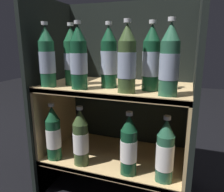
{
  "coord_description": "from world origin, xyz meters",
  "views": [
    {
      "loc": [
        0.31,
        -0.75,
        0.72
      ],
      "look_at": [
        0.0,
        0.13,
        0.49
      ],
      "focal_mm": 35.0,
      "sensor_mm": 36.0,
      "label": 1
    }
  ],
  "objects_px": {
    "bottle_upper_front_3": "(169,62)",
    "bottle_lower_front_0": "(53,134)",
    "bottle_upper_front_0": "(47,59)",
    "bottle_lower_front_3": "(165,153)",
    "bottle_upper_back_2": "(151,60)",
    "bottle_upper_front_1": "(79,59)",
    "bottle_upper_back_1": "(109,59)",
    "bottle_upper_front_2": "(127,61)",
    "bottle_lower_front_1": "(81,139)",
    "bottle_lower_front_2": "(129,147)",
    "bottle_upper_back_0": "(72,58)"
  },
  "relations": [
    {
      "from": "bottle_upper_front_3",
      "to": "bottle_lower_front_0",
      "type": "bearing_deg",
      "value": 180.0
    },
    {
      "from": "bottle_upper_front_0",
      "to": "bottle_lower_front_3",
      "type": "relative_size",
      "value": 1.0
    },
    {
      "from": "bottle_upper_front_0",
      "to": "bottle_upper_back_2",
      "type": "relative_size",
      "value": 1.0
    },
    {
      "from": "bottle_upper_front_1",
      "to": "bottle_upper_back_1",
      "type": "xyz_separation_m",
      "value": [
        0.1,
        0.08,
        -0.0
      ]
    },
    {
      "from": "bottle_upper_front_2",
      "to": "bottle_upper_front_3",
      "type": "height_order",
      "value": "same"
    },
    {
      "from": "bottle_lower_front_1",
      "to": "bottle_upper_front_3",
      "type": "bearing_deg",
      "value": 0.0
    },
    {
      "from": "bottle_upper_back_2",
      "to": "bottle_lower_front_1",
      "type": "bearing_deg",
      "value": -164.64
    },
    {
      "from": "bottle_upper_back_1",
      "to": "bottle_lower_front_3",
      "type": "distance_m",
      "value": 0.45
    },
    {
      "from": "bottle_lower_front_2",
      "to": "bottle_upper_front_3",
      "type": "bearing_deg",
      "value": 0.0
    },
    {
      "from": "bottle_upper_front_1",
      "to": "bottle_lower_front_1",
      "type": "xyz_separation_m",
      "value": [
        -0.0,
        0.0,
        -0.35
      ]
    },
    {
      "from": "bottle_upper_front_0",
      "to": "bottle_upper_front_2",
      "type": "xyz_separation_m",
      "value": [
        0.36,
        0.0,
        -0.0
      ]
    },
    {
      "from": "bottle_upper_front_0",
      "to": "bottle_upper_front_1",
      "type": "relative_size",
      "value": 1.0
    },
    {
      "from": "bottle_upper_front_2",
      "to": "bottle_upper_back_1",
      "type": "distance_m",
      "value": 0.13
    },
    {
      "from": "bottle_upper_front_2",
      "to": "bottle_upper_front_3",
      "type": "relative_size",
      "value": 1.0
    },
    {
      "from": "bottle_lower_front_0",
      "to": "bottle_lower_front_2",
      "type": "bearing_deg",
      "value": 0.0
    },
    {
      "from": "bottle_upper_front_0",
      "to": "bottle_upper_front_2",
      "type": "relative_size",
      "value": 1.0
    },
    {
      "from": "bottle_upper_front_1",
      "to": "bottle_lower_front_3",
      "type": "xyz_separation_m",
      "value": [
        0.36,
        0.0,
        -0.35
      ]
    },
    {
      "from": "bottle_lower_front_3",
      "to": "bottle_upper_back_1",
      "type": "bearing_deg",
      "value": 163.38
    },
    {
      "from": "bottle_upper_front_1",
      "to": "bottle_lower_front_1",
      "type": "relative_size",
      "value": 1.0
    },
    {
      "from": "bottle_upper_front_1",
      "to": "bottle_upper_back_0",
      "type": "bearing_deg",
      "value": 134.49
    },
    {
      "from": "bottle_upper_front_2",
      "to": "bottle_lower_front_1",
      "type": "distance_m",
      "value": 0.41
    },
    {
      "from": "bottle_lower_front_1",
      "to": "bottle_upper_back_0",
      "type": "bearing_deg",
      "value": 132.81
    },
    {
      "from": "bottle_upper_front_1",
      "to": "bottle_lower_front_0",
      "type": "distance_m",
      "value": 0.38
    },
    {
      "from": "bottle_lower_front_0",
      "to": "bottle_lower_front_1",
      "type": "xyz_separation_m",
      "value": [
        0.14,
        0.0,
        -0.0
      ]
    },
    {
      "from": "bottle_upper_front_3",
      "to": "bottle_lower_front_1",
      "type": "height_order",
      "value": "bottle_upper_front_3"
    },
    {
      "from": "bottle_upper_front_2",
      "to": "bottle_lower_front_1",
      "type": "relative_size",
      "value": 1.0
    },
    {
      "from": "bottle_upper_front_0",
      "to": "bottle_lower_front_2",
      "type": "bearing_deg",
      "value": 0.0
    },
    {
      "from": "bottle_upper_back_0",
      "to": "bottle_upper_front_0",
      "type": "bearing_deg",
      "value": -134.49
    },
    {
      "from": "bottle_lower_front_0",
      "to": "bottle_upper_back_2",
      "type": "bearing_deg",
      "value": 10.35
    },
    {
      "from": "bottle_upper_back_0",
      "to": "bottle_lower_front_3",
      "type": "bearing_deg",
      "value": -10.08
    },
    {
      "from": "bottle_upper_back_1",
      "to": "bottle_lower_front_3",
      "type": "bearing_deg",
      "value": -16.62
    },
    {
      "from": "bottle_upper_front_1",
      "to": "bottle_lower_front_3",
      "type": "bearing_deg",
      "value": 0.0
    },
    {
      "from": "bottle_upper_front_0",
      "to": "bottle_lower_front_3",
      "type": "bearing_deg",
      "value": 0.0
    },
    {
      "from": "bottle_upper_back_2",
      "to": "bottle_upper_front_0",
      "type": "bearing_deg",
      "value": -169.79
    },
    {
      "from": "bottle_upper_back_2",
      "to": "bottle_upper_front_3",
      "type": "bearing_deg",
      "value": -45.16
    },
    {
      "from": "bottle_upper_front_3",
      "to": "bottle_lower_front_1",
      "type": "bearing_deg",
      "value": 180.0
    },
    {
      "from": "bottle_upper_front_1",
      "to": "bottle_lower_front_3",
      "type": "relative_size",
      "value": 1.0
    },
    {
      "from": "bottle_upper_front_2",
      "to": "bottle_lower_front_2",
      "type": "distance_m",
      "value": 0.35
    },
    {
      "from": "bottle_upper_back_0",
      "to": "bottle_lower_front_1",
      "type": "relative_size",
      "value": 1.0
    },
    {
      "from": "bottle_lower_front_1",
      "to": "bottle_lower_front_3",
      "type": "distance_m",
      "value": 0.37
    },
    {
      "from": "bottle_upper_front_0",
      "to": "bottle_lower_front_0",
      "type": "distance_m",
      "value": 0.35
    },
    {
      "from": "bottle_lower_front_0",
      "to": "bottle_lower_front_3",
      "type": "bearing_deg",
      "value": 0.0
    },
    {
      "from": "bottle_upper_front_0",
      "to": "bottle_upper_front_1",
      "type": "height_order",
      "value": "same"
    },
    {
      "from": "bottle_upper_front_1",
      "to": "bottle_upper_back_0",
      "type": "height_order",
      "value": "same"
    },
    {
      "from": "bottle_upper_front_1",
      "to": "bottle_lower_front_1",
      "type": "height_order",
      "value": "bottle_upper_front_1"
    },
    {
      "from": "bottle_upper_front_3",
      "to": "bottle_upper_back_1",
      "type": "distance_m",
      "value": 0.27
    },
    {
      "from": "bottle_lower_front_0",
      "to": "bottle_lower_front_2",
      "type": "height_order",
      "value": "same"
    },
    {
      "from": "bottle_upper_front_2",
      "to": "bottle_lower_front_3",
      "type": "height_order",
      "value": "bottle_upper_front_2"
    },
    {
      "from": "bottle_upper_back_0",
      "to": "bottle_upper_back_2",
      "type": "height_order",
      "value": "same"
    },
    {
      "from": "bottle_upper_front_1",
      "to": "bottle_lower_front_0",
      "type": "height_order",
      "value": "bottle_upper_front_1"
    }
  ]
}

